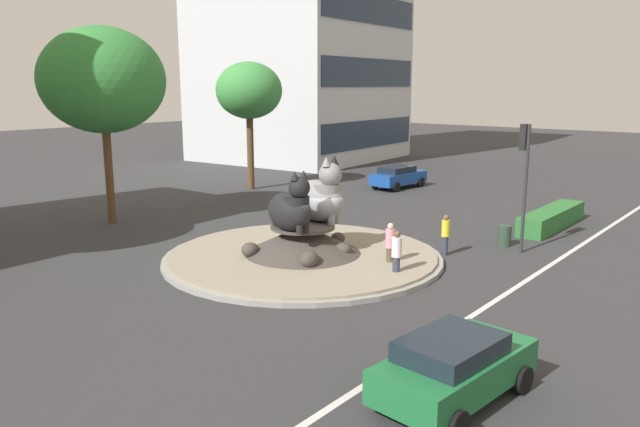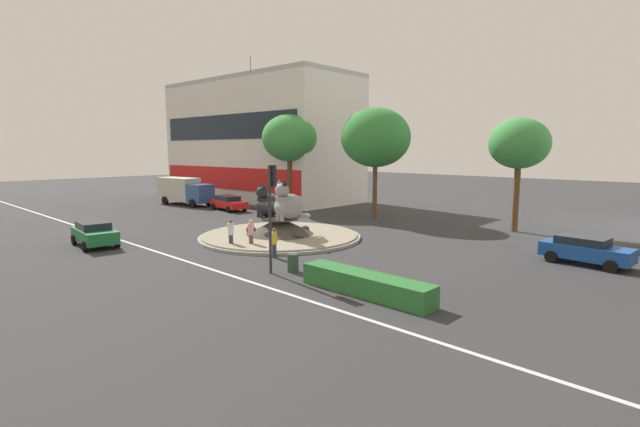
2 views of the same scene
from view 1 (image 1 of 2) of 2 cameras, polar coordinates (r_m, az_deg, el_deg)
The scene contains 15 objects.
ground_plane at distance 24.58m, azimuth -1.60°, elevation -4.28°, with size 160.00×160.00×0.00m, color #333335.
lane_centreline at distance 20.56m, azimuth 15.61°, elevation -8.00°, with size 112.00×0.20×0.01m, color silver.
roundabout_island at distance 24.46m, azimuth -1.60°, elevation -3.28°, with size 11.03×11.03×1.40m.
cat_statue_black at distance 23.17m, azimuth -2.64°, elevation 0.46°, with size 1.73×2.42×2.34m.
cat_statue_grey at distance 24.68m, azimuth 0.02°, elevation 1.49°, with size 1.75×2.76×2.70m.
traffic_light_mast at distance 26.28m, azimuth 18.38°, elevation 4.36°, with size 0.35×0.46×5.29m.
clipped_hedge_strip at distance 32.02m, azimuth 20.68°, elevation -0.41°, with size 6.24×1.20×0.90m, color #2D7033.
second_tree_near_tower at distance 32.14m, azimuth -19.51°, elevation 11.55°, with size 6.01×6.01×9.60m.
third_tree_left at distance 40.73m, azimuth -6.59°, elevation 11.19°, with size 4.29×4.29×8.28m.
pedestrian_yellow_shirt at distance 25.50m, azimuth 11.55°, elevation -1.84°, with size 0.33×0.33×1.69m.
pedestrian_white_shirt at distance 22.10m, azimuth 7.10°, elevation -3.71°, with size 0.36×0.36×1.77m.
pedestrian_pink_shirt at distance 23.28m, azimuth 6.52°, elevation -2.88°, with size 0.36×0.36×1.77m.
hatchback_near_shophouse at distance 41.65m, azimuth 7.25°, elevation 3.44°, with size 4.38×2.19×1.48m.
parked_car_right at distance 14.14m, azimuth 12.34°, elevation -13.64°, with size 4.24×2.39×1.52m.
litter_bin at distance 27.68m, azimuth 16.73°, elevation -1.98°, with size 0.56×0.56×0.90m.
Camera 1 is at (-17.89, -15.41, 6.84)m, focal length 34.53 mm.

